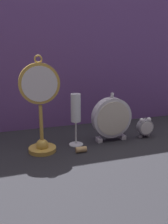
{
  "coord_description": "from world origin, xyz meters",
  "views": [
    {
      "loc": [
        -0.31,
        -0.87,
        0.4
      ],
      "look_at": [
        0.0,
        0.08,
        0.13
      ],
      "focal_mm": 40.0,
      "sensor_mm": 36.0,
      "label": 1
    }
  ],
  "objects": [
    {
      "name": "pocket_watch_on_stand",
      "position": [
        -0.18,
        0.04,
        0.17
      ],
      "size": [
        0.15,
        0.11,
        0.37
      ],
      "color": "gold",
      "rests_on": "ground_plane"
    },
    {
      "name": "alarm_clock_twin_bell",
      "position": [
        0.28,
        0.05,
        0.05
      ],
      "size": [
        0.07,
        0.03,
        0.09
      ],
      "color": "gray",
      "rests_on": "ground_plane"
    },
    {
      "name": "mantel_clock_silver",
      "position": [
        0.12,
        0.06,
        0.1
      ],
      "size": [
        0.17,
        0.04,
        0.21
      ],
      "color": "silver",
      "rests_on": "ground_plane"
    },
    {
      "name": "champagne_flute",
      "position": [
        -0.04,
        0.06,
        0.14
      ],
      "size": [
        0.06,
        0.06,
        0.21
      ],
      "color": "silver",
      "rests_on": "ground_plane"
    },
    {
      "name": "wine_cork",
      "position": [
        -0.04,
        -0.02,
        0.01
      ],
      "size": [
        0.04,
        0.02,
        0.02
      ],
      "primitive_type": "cylinder",
      "rotation": [
        0.0,
        1.57,
        0.0
      ],
      "color": "tan",
      "rests_on": "ground_plane"
    },
    {
      "name": "fabric_backdrop_drape",
      "position": [
        0.0,
        0.33,
        0.38
      ],
      "size": [
        1.6,
        0.01,
        0.76
      ],
      "primitive_type": "cube",
      "color": "#6B478E",
      "rests_on": "ground_plane"
    },
    {
      "name": "ground_plane",
      "position": [
        0.0,
        0.0,
        0.0
      ],
      "size": [
        4.0,
        4.0,
        0.0
      ],
      "primitive_type": "plane",
      "color": "#232328"
    }
  ]
}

